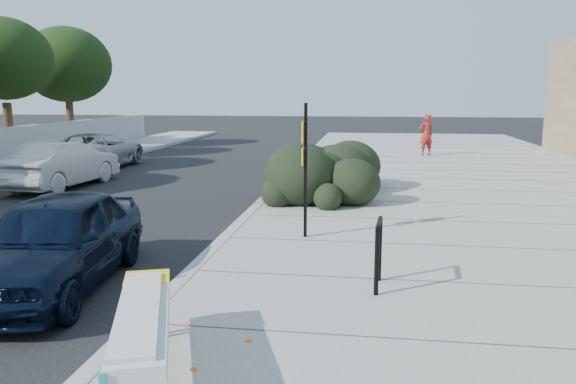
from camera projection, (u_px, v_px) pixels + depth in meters
The scene contains 13 objects.
ground at pixel (191, 280), 8.57m from camera, with size 120.00×120.00×0.00m, color black.
sidewalk_near at pixel (500, 216), 12.63m from camera, with size 11.20×50.00×0.15m, color gray.
curb_near at pixel (256, 208), 13.43m from camera, with size 0.22×50.00×0.17m, color #9E9E99.
tree_far_e at pixel (3, 59), 23.25m from camera, with size 4.00×4.00×5.90m.
tree_far_f at pixel (67, 65), 28.12m from camera, with size 4.40×4.40×6.07m.
bench at pixel (143, 322), 5.23m from camera, with size 1.21×2.36×0.70m.
bike_rack at pixel (378, 247), 7.69m from camera, with size 0.11×0.66×0.96m.
sign_post at pixel (305, 162), 10.29m from camera, with size 0.09×0.29×2.49m.
hedge at pixel (326, 162), 15.00m from camera, with size 2.24×4.47×1.68m, color black.
sedan_navy at pixel (54, 241), 8.12m from camera, with size 1.64×4.08×1.39m, color black.
wagon_silver at pixel (62, 165), 16.75m from camera, with size 1.47×4.21×1.39m, color #AAABAF.
suv_silver at pixel (97, 151), 21.07m from camera, with size 2.22×4.80×1.34m, color #999B9E.
pedestrian at pixel (426, 135), 24.00m from camera, with size 0.64×0.42×1.76m, color maroon.
Camera 1 is at (2.65, -7.90, 2.82)m, focal length 35.00 mm.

